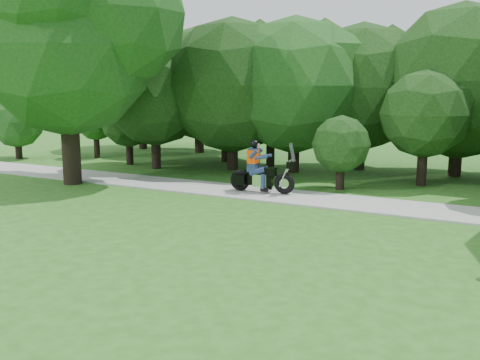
% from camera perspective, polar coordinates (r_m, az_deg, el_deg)
% --- Properties ---
extents(ground, '(100.00, 100.00, 0.00)m').
position_cam_1_polar(ground, '(10.06, -0.85, -11.31)').
color(ground, '#2B5A19').
rests_on(ground, ground).
extents(walkway, '(60.00, 2.20, 0.06)m').
position_cam_1_polar(walkway, '(17.22, 12.08, -2.43)').
color(walkway, '#9E9E99').
rests_on(walkway, ground).
extents(tree_line, '(39.85, 11.39, 7.01)m').
position_cam_1_polar(tree_line, '(23.78, 11.67, 9.46)').
color(tree_line, black).
rests_on(tree_line, ground).
extents(big_tree_west, '(8.64, 6.56, 9.96)m').
position_cam_1_polar(big_tree_west, '(21.41, -17.59, 15.11)').
color(big_tree_west, black).
rests_on(big_tree_west, ground).
extents(touring_motorcycle, '(2.37, 0.81, 1.80)m').
position_cam_1_polar(touring_motorcycle, '(18.37, 1.92, 0.72)').
color(touring_motorcycle, black).
rests_on(touring_motorcycle, walkway).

